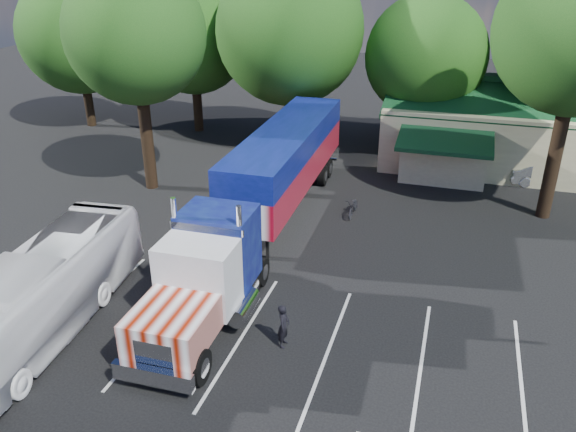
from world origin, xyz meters
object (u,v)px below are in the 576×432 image
(bicycle, at_px, (353,207))
(woman, at_px, (284,326))
(silver_sedan, at_px, (545,173))
(semi_truck, at_px, (270,181))
(tour_bus, at_px, (37,298))

(bicycle, bearing_deg, woman, -91.11)
(woman, xyz_separation_m, silver_sedan, (10.40, 19.48, -0.11))
(semi_truck, distance_m, silver_sedan, 17.65)
(semi_truck, bearing_deg, silver_sedan, 36.84)
(silver_sedan, bearing_deg, semi_truck, 114.89)
(woman, bearing_deg, silver_sedan, -29.18)
(tour_bus, bearing_deg, silver_sedan, 42.94)
(semi_truck, xyz_separation_m, bicycle, (3.62, 2.94, -2.16))
(woman, xyz_separation_m, tour_bus, (-8.60, -2.00, 0.76))
(semi_truck, bearing_deg, bicycle, 37.94)
(woman, bearing_deg, tour_bus, 102.01)
(semi_truck, xyz_separation_m, tour_bus, (-5.18, -10.66, -1.07))
(woman, xyz_separation_m, bicycle, (0.20, 11.61, -0.33))
(bicycle, height_order, silver_sedan, silver_sedan)
(woman, relative_size, bicycle, 0.87)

